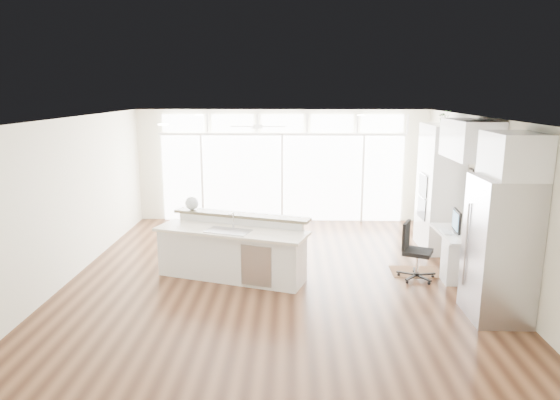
{
  "coord_description": "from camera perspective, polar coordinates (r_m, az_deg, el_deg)",
  "views": [
    {
      "loc": [
        0.24,
        -7.98,
        3.13
      ],
      "look_at": [
        0.03,
        0.6,
        1.25
      ],
      "focal_mm": 32.0,
      "sensor_mm": 36.0,
      "label": 1
    }
  ],
  "objects": [
    {
      "name": "desk_nook",
      "position": [
        9.19,
        19.77,
        -5.8
      ],
      "size": [
        0.72,
        1.3,
        0.76
      ],
      "primitive_type": "cube",
      "color": "white",
      "rests_on": "floor"
    },
    {
      "name": "recessed_lights",
      "position": [
        8.19,
        -0.27,
        9.22
      ],
      "size": [
        3.4,
        3.0,
        0.02
      ],
      "primitive_type": "cube",
      "color": "white",
      "rests_on": "ceiling"
    },
    {
      "name": "oven_cabinet",
      "position": [
        10.38,
        17.78,
        1.34
      ],
      "size": [
        0.64,
        1.2,
        2.5
      ],
      "primitive_type": "cube",
      "color": "white",
      "rests_on": "floor"
    },
    {
      "name": "fishbowl",
      "position": [
        9.11,
        -10.04,
        -0.36
      ],
      "size": [
        0.29,
        0.29,
        0.24
      ],
      "primitive_type": "sphere",
      "rotation": [
        0.0,
        0.0,
        -0.25
      ],
      "color": "silver",
      "rests_on": "kitchen_island"
    },
    {
      "name": "ceiling_fan",
      "position": [
        10.82,
        -2.55,
        8.92
      ],
      "size": [
        1.16,
        1.16,
        0.32
      ],
      "primitive_type": "cube",
      "color": "white",
      "rests_on": "ceiling"
    },
    {
      "name": "wall_left",
      "position": [
        8.99,
        -23.21,
        -0.07
      ],
      "size": [
        0.04,
        8.0,
        2.7
      ],
      "primitive_type": "cube",
      "color": "white",
      "rests_on": "floor"
    },
    {
      "name": "ceiling",
      "position": [
        7.99,
        -0.31,
        9.28
      ],
      "size": [
        7.0,
        8.0,
        0.02
      ],
      "primitive_type": "cube",
      "color": "white",
      "rests_on": "wall_back"
    },
    {
      "name": "framed_photos",
      "position": [
        9.62,
        20.94,
        1.19
      ],
      "size": [
        0.06,
        0.22,
        0.8
      ],
      "primitive_type": "cube",
      "color": "black",
      "rests_on": "wall_right"
    },
    {
      "name": "monitor",
      "position": [
        9.01,
        19.56,
        -2.26
      ],
      "size": [
        0.13,
        0.5,
        0.41
      ],
      "primitive_type": "cube",
      "rotation": [
        0.0,
        0.0,
        -0.1
      ],
      "color": "black",
      "rests_on": "desk_nook"
    },
    {
      "name": "wall_back",
      "position": [
        12.11,
        0.25,
        3.93
      ],
      "size": [
        7.0,
        0.04,
        2.7
      ],
      "primitive_type": "cube",
      "color": "white",
      "rests_on": "floor"
    },
    {
      "name": "kitchen_island",
      "position": [
        8.51,
        -5.59,
        -5.58
      ],
      "size": [
        2.77,
        1.74,
        1.03
      ],
      "primitive_type": "cube",
      "rotation": [
        0.0,
        0.0,
        -0.32
      ],
      "color": "white",
      "rests_on": "floor"
    },
    {
      "name": "wall_right",
      "position": [
        8.8,
        23.12,
        -0.31
      ],
      "size": [
        0.04,
        8.0,
        2.7
      ],
      "primitive_type": "cube",
      "color": "white",
      "rests_on": "floor"
    },
    {
      "name": "potted_plant",
      "position": [
        10.22,
        18.28,
        8.81
      ],
      "size": [
        0.25,
        0.28,
        0.21
      ],
      "primitive_type": "imported",
      "rotation": [
        0.0,
        0.0,
        -0.04
      ],
      "color": "#306029",
      "rests_on": "oven_cabinet"
    },
    {
      "name": "floor",
      "position": [
        8.58,
        -0.29,
        -9.1
      ],
      "size": [
        7.0,
        8.0,
        0.02
      ],
      "primitive_type": "cube",
      "color": "#3B2012",
      "rests_on": "ground"
    },
    {
      "name": "keyboard",
      "position": [
        9.01,
        18.44,
        -3.48
      ],
      "size": [
        0.16,
        0.36,
        0.02
      ],
      "primitive_type": "cube",
      "rotation": [
        0.0,
        0.0,
        -0.07
      ],
      "color": "silver",
      "rests_on": "desk_nook"
    },
    {
      "name": "desk_window",
      "position": [
        9.02,
        22.3,
        1.35
      ],
      "size": [
        0.04,
        0.85,
        0.85
      ],
      "primitive_type": "cube",
      "color": "white",
      "rests_on": "wall_right"
    },
    {
      "name": "office_chair",
      "position": [
        8.74,
        15.48,
        -5.71
      ],
      "size": [
        0.65,
        0.64,
        0.97
      ],
      "primitive_type": "cube",
      "rotation": [
        0.0,
        0.0,
        -0.43
      ],
      "color": "black",
      "rests_on": "floor"
    },
    {
      "name": "glass_wall",
      "position": [
        12.1,
        0.25,
        2.48
      ],
      "size": [
        5.8,
        0.06,
        2.08
      ],
      "primitive_type": "cube",
      "color": "white",
      "rests_on": "wall_back"
    },
    {
      "name": "wall_front",
      "position": [
        4.37,
        -1.87,
        -11.72
      ],
      "size": [
        7.0,
        0.04,
        2.7
      ],
      "primitive_type": "cube",
      "color": "white",
      "rests_on": "floor"
    },
    {
      "name": "refrigerator",
      "position": [
        7.53,
        23.85,
        -5.15
      ],
      "size": [
        0.76,
        0.9,
        2.0
      ],
      "primitive_type": "cube",
      "color": "#ABAAAF",
      "rests_on": "floor"
    },
    {
      "name": "fridge_cabinet",
      "position": [
        7.3,
        25.17,
        4.66
      ],
      "size": [
        0.64,
        0.9,
        0.6
      ],
      "primitive_type": "cube",
      "color": "white",
      "rests_on": "wall_right"
    },
    {
      "name": "rug",
      "position": [
        9.2,
        15.22,
        -7.93
      ],
      "size": [
        0.85,
        0.63,
        0.01
      ],
      "primitive_type": "cube",
      "rotation": [
        0.0,
        0.0,
        -0.03
      ],
      "color": "#3E2313",
      "rests_on": "floor"
    },
    {
      "name": "upper_cabinets",
      "position": [
        8.82,
        20.95,
        6.48
      ],
      "size": [
        0.64,
        1.3,
        0.64
      ],
      "primitive_type": "cube",
      "color": "white",
      "rests_on": "wall_right"
    },
    {
      "name": "transom_row",
      "position": [
        11.94,
        0.25,
        8.78
      ],
      "size": [
        5.9,
        0.06,
        0.4
      ],
      "primitive_type": "cube",
      "color": "white",
      "rests_on": "wall_back"
    }
  ]
}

